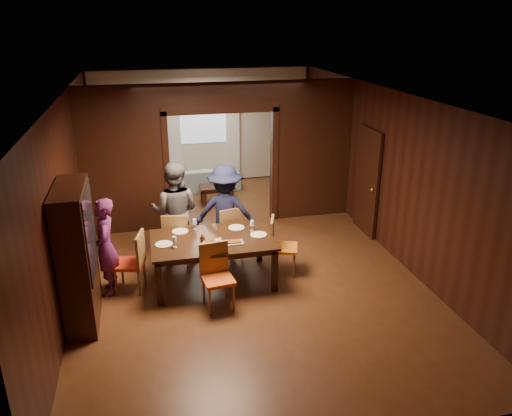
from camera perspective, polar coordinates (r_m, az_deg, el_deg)
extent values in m
plane|color=#502D16|center=(9.15, -2.10, -5.39)|extent=(9.00, 9.00, 0.00)
cube|color=silver|center=(8.27, -2.37, 12.89)|extent=(5.50, 9.00, 0.02)
cube|color=black|center=(12.91, -6.10, 9.23)|extent=(5.50, 0.02, 2.90)
cube|color=black|center=(8.55, -20.64, 1.80)|extent=(0.02, 9.00, 2.90)
cube|color=black|center=(9.48, 14.36, 4.34)|extent=(0.02, 9.00, 2.90)
cube|color=black|center=(10.07, -14.82, 3.78)|extent=(1.65, 0.15, 2.40)
cube|color=black|center=(10.64, 6.39, 5.27)|extent=(1.65, 0.15, 2.40)
cube|color=black|center=(9.87, -4.15, 12.72)|extent=(5.50, 0.15, 0.50)
cube|color=beige|center=(12.88, -6.09, 9.20)|extent=(5.40, 0.04, 2.85)
imported|color=#632260|center=(7.98, -16.83, -4.30)|extent=(0.39, 0.58, 1.55)
imported|color=#525459|center=(8.78, -9.22, -0.43)|extent=(1.05, 0.93, 1.79)
imported|color=#151936|center=(8.83, -3.50, -0.40)|extent=(1.22, 0.90, 1.69)
imported|color=#99BDC9|center=(12.56, -6.39, 3.37)|extent=(1.96, 0.80, 0.57)
imported|color=black|center=(8.10, -4.81, -2.83)|extent=(0.36, 0.36, 0.09)
cube|color=black|center=(8.15, -4.91, -5.97)|extent=(1.94, 1.21, 0.76)
cube|color=black|center=(11.67, -4.47, 1.62)|extent=(0.80, 0.50, 0.40)
cube|color=black|center=(7.30, -19.75, -5.18)|extent=(0.40, 1.20, 2.00)
cube|color=black|center=(10.00, 12.62, 2.95)|extent=(0.06, 0.90, 2.10)
cube|color=silver|center=(12.80, -6.11, 10.27)|extent=(1.20, 0.03, 1.30)
cube|color=white|center=(12.78, -9.38, 8.03)|extent=(0.35, 0.06, 2.40)
cube|color=white|center=(12.96, -2.69, 8.47)|extent=(0.35, 0.06, 2.40)
cylinder|color=silver|center=(7.89, -10.50, -4.08)|extent=(0.27, 0.27, 0.01)
cylinder|color=silver|center=(8.31, -8.66, -2.65)|extent=(0.27, 0.27, 0.01)
cylinder|color=white|center=(8.36, -2.26, -2.24)|extent=(0.27, 0.27, 0.01)
cylinder|color=white|center=(8.09, 0.29, -3.05)|extent=(0.27, 0.27, 0.01)
cylinder|color=white|center=(7.65, -4.46, -4.61)|extent=(0.27, 0.27, 0.01)
cube|color=gray|center=(7.88, -5.03, -3.75)|extent=(0.30, 0.20, 0.04)
cube|color=gray|center=(7.82, -2.56, -3.89)|extent=(0.30, 0.20, 0.04)
cylinder|color=white|center=(7.64, -4.46, -4.11)|extent=(0.07, 0.07, 0.14)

